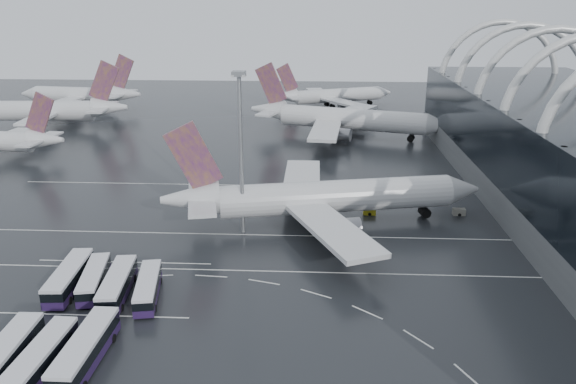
{
  "coord_description": "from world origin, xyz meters",
  "views": [
    {
      "loc": [
        6.43,
        -80.0,
        40.05
      ],
      "look_at": [
        1.52,
        15.55,
        7.0
      ],
      "focal_mm": 35.0,
      "sensor_mm": 36.0,
      "label": 1
    }
  ],
  "objects_px": {
    "gse_cart_belly_b": "(384,197)",
    "gse_cart_belly_d": "(459,212)",
    "jet_remote_far": "(82,96)",
    "gse_cart_belly_e": "(376,193)",
    "bus_row_near_a": "(69,277)",
    "bus_row_near_b": "(94,279)",
    "airliner_gate_c": "(332,96)",
    "bus_row_far_a": "(5,356)",
    "gse_cart_belly_c": "(316,220)",
    "jet_remote_mid": "(54,111)",
    "bus_row_far_c": "(85,350)",
    "airliner_gate_b": "(342,119)",
    "gse_cart_belly_a": "(369,211)",
    "airliner_main": "(321,198)",
    "bus_row_near_d": "(148,287)",
    "bus_row_far_b": "(41,359)",
    "bus_row_near_c": "(117,285)"
  },
  "relations": [
    {
      "from": "bus_row_near_a",
      "to": "bus_row_near_d",
      "type": "xyz_separation_m",
      "value": [
        12.18,
        -1.99,
        -0.19
      ]
    },
    {
      "from": "airliner_main",
      "to": "jet_remote_mid",
      "type": "xyz_separation_m",
      "value": [
        -86.24,
        78.52,
        0.5
      ]
    },
    {
      "from": "bus_row_near_b",
      "to": "bus_row_far_c",
      "type": "bearing_deg",
      "value": -171.95
    },
    {
      "from": "jet_remote_mid",
      "to": "jet_remote_far",
      "type": "bearing_deg",
      "value": -87.93
    },
    {
      "from": "bus_row_near_b",
      "to": "gse_cart_belly_b",
      "type": "bearing_deg",
      "value": -58.76
    },
    {
      "from": "bus_row_near_a",
      "to": "gse_cart_belly_c",
      "type": "distance_m",
      "value": 44.94
    },
    {
      "from": "airliner_main",
      "to": "gse_cart_belly_e",
      "type": "xyz_separation_m",
      "value": [
        12.0,
        16.53,
        -4.43
      ]
    },
    {
      "from": "airliner_main",
      "to": "airliner_gate_b",
      "type": "distance_m",
      "value": 71.3
    },
    {
      "from": "gse_cart_belly_d",
      "to": "bus_row_far_b",
      "type": "bearing_deg",
      "value": -138.53
    },
    {
      "from": "jet_remote_far",
      "to": "bus_row_near_c",
      "type": "relative_size",
      "value": 3.61
    },
    {
      "from": "airliner_gate_c",
      "to": "gse_cart_belly_b",
      "type": "bearing_deg",
      "value": -108.23
    },
    {
      "from": "jet_remote_far",
      "to": "gse_cart_belly_c",
      "type": "xyz_separation_m",
      "value": [
        88.52,
        -108.89,
        -4.89
      ]
    },
    {
      "from": "jet_remote_far",
      "to": "gse_cart_belly_e",
      "type": "height_order",
      "value": "jet_remote_far"
    },
    {
      "from": "bus_row_near_b",
      "to": "bus_row_far_b",
      "type": "relative_size",
      "value": 0.94
    },
    {
      "from": "jet_remote_mid",
      "to": "bus_row_far_c",
      "type": "height_order",
      "value": "jet_remote_mid"
    },
    {
      "from": "gse_cart_belly_b",
      "to": "gse_cart_belly_e",
      "type": "distance_m",
      "value": 2.92
    },
    {
      "from": "airliner_gate_c",
      "to": "gse_cart_belly_a",
      "type": "height_order",
      "value": "airliner_gate_c"
    },
    {
      "from": "jet_remote_mid",
      "to": "bus_row_far_a",
      "type": "xyz_separation_m",
      "value": [
        50.57,
        -124.41,
        -3.74
      ]
    },
    {
      "from": "bus_row_near_a",
      "to": "gse_cart_belly_b",
      "type": "distance_m",
      "value": 64.63
    },
    {
      "from": "bus_row_near_b",
      "to": "gse_cart_belly_c",
      "type": "height_order",
      "value": "bus_row_near_b"
    },
    {
      "from": "airliner_gate_c",
      "to": "gse_cart_belly_e",
      "type": "distance_m",
      "value": 103.17
    },
    {
      "from": "bus_row_near_b",
      "to": "gse_cart_belly_a",
      "type": "xyz_separation_m",
      "value": [
        42.48,
        32.21,
        -0.99
      ]
    },
    {
      "from": "airliner_gate_b",
      "to": "gse_cart_belly_c",
      "type": "bearing_deg",
      "value": -78.94
    },
    {
      "from": "bus_row_far_c",
      "to": "gse_cart_belly_a",
      "type": "bearing_deg",
      "value": -35.81
    },
    {
      "from": "gse_cart_belly_c",
      "to": "gse_cart_belly_d",
      "type": "distance_m",
      "value": 28.46
    },
    {
      "from": "gse_cart_belly_b",
      "to": "gse_cart_belly_d",
      "type": "height_order",
      "value": "gse_cart_belly_d"
    },
    {
      "from": "airliner_gate_c",
      "to": "jet_remote_far",
      "type": "xyz_separation_m",
      "value": [
        -94.19,
        -10.04,
        1.05
      ]
    },
    {
      "from": "bus_row_near_d",
      "to": "gse_cart_belly_a",
      "type": "distance_m",
      "value": 48.23
    },
    {
      "from": "bus_row_near_a",
      "to": "bus_row_near_d",
      "type": "distance_m",
      "value": 12.34
    },
    {
      "from": "bus_row_near_c",
      "to": "bus_row_near_d",
      "type": "distance_m",
      "value": 4.47
    },
    {
      "from": "jet_remote_mid",
      "to": "bus_row_near_c",
      "type": "distance_m",
      "value": 121.6
    },
    {
      "from": "airliner_main",
      "to": "jet_remote_far",
      "type": "xyz_separation_m",
      "value": [
        -89.33,
        109.34,
        0.35
      ]
    },
    {
      "from": "gse_cart_belly_c",
      "to": "gse_cart_belly_d",
      "type": "relative_size",
      "value": 0.88
    },
    {
      "from": "bus_row_far_a",
      "to": "gse_cart_belly_c",
      "type": "height_order",
      "value": "bus_row_far_a"
    },
    {
      "from": "airliner_gate_b",
      "to": "bus_row_far_a",
      "type": "bearing_deg",
      "value": -92.74
    },
    {
      "from": "bus_row_near_c",
      "to": "bus_row_far_c",
      "type": "xyz_separation_m",
      "value": [
        1.69,
        -15.73,
        0.11
      ]
    },
    {
      "from": "bus_row_near_a",
      "to": "gse_cart_belly_e",
      "type": "xyz_separation_m",
      "value": [
        48.47,
        43.39,
        -1.16
      ]
    },
    {
      "from": "bus_row_near_b",
      "to": "gse_cart_belly_c",
      "type": "bearing_deg",
      "value": -59.7
    },
    {
      "from": "jet_remote_mid",
      "to": "gse_cart_belly_d",
      "type": "bearing_deg",
      "value": 143.71
    },
    {
      "from": "bus_row_near_a",
      "to": "gse_cart_belly_d",
      "type": "bearing_deg",
      "value": -66.91
    },
    {
      "from": "bus_row_near_a",
      "to": "jet_remote_mid",
      "type": "bearing_deg",
      "value": 21.11
    },
    {
      "from": "bus_row_near_a",
      "to": "bus_row_near_b",
      "type": "relative_size",
      "value": 1.11
    },
    {
      "from": "airliner_main",
      "to": "gse_cart_belly_e",
      "type": "distance_m",
      "value": 20.9
    },
    {
      "from": "airliner_main",
      "to": "bus_row_far_a",
      "type": "distance_m",
      "value": 58.21
    },
    {
      "from": "jet_remote_far",
      "to": "bus_row_far_a",
      "type": "height_order",
      "value": "jet_remote_far"
    },
    {
      "from": "airliner_gate_c",
      "to": "gse_cart_belly_e",
      "type": "xyz_separation_m",
      "value": [
        7.14,
        -102.86,
        -3.73
      ]
    },
    {
      "from": "bus_row_near_d",
      "to": "gse_cart_belly_e",
      "type": "relative_size",
      "value": 5.02
    },
    {
      "from": "gse_cart_belly_c",
      "to": "airliner_main",
      "type": "bearing_deg",
      "value": -29.67
    },
    {
      "from": "gse_cart_belly_a",
      "to": "gse_cart_belly_b",
      "type": "height_order",
      "value": "gse_cart_belly_a"
    },
    {
      "from": "bus_row_near_b",
      "to": "bus_row_far_b",
      "type": "distance_m",
      "value": 19.14
    }
  ]
}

